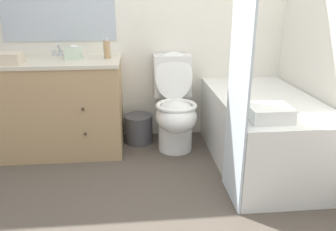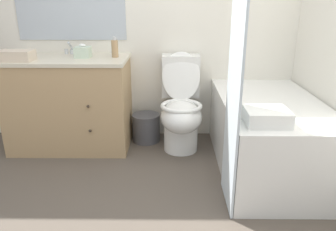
{
  "view_description": "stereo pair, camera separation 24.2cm",
  "coord_description": "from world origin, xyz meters",
  "px_view_note": "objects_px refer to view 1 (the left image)",
  "views": [
    {
      "loc": [
        -0.1,
        -1.59,
        1.32
      ],
      "look_at": [
        0.12,
        0.69,
        0.5
      ],
      "focal_mm": 35.0,
      "sensor_mm": 36.0,
      "label": 1
    },
    {
      "loc": [
        0.14,
        -1.6,
        1.32
      ],
      "look_at": [
        0.12,
        0.69,
        0.5
      ],
      "focal_mm": 35.0,
      "sensor_mm": 36.0,
      "label": 2
    }
  ],
  "objects_px": {
    "bath_towel_folded": "(269,113)",
    "soap_dispenser": "(107,49)",
    "sink_faucet": "(60,52)",
    "bathtub": "(263,130)",
    "toilet": "(175,109)",
    "tissue_box": "(74,53)",
    "vanity_cabinet": "(61,106)",
    "wastebasket": "(139,129)",
    "hand_towel_folded": "(4,58)"
  },
  "relations": [
    {
      "from": "vanity_cabinet",
      "to": "soap_dispenser",
      "type": "relative_size",
      "value": 6.02
    },
    {
      "from": "sink_faucet",
      "to": "soap_dispenser",
      "type": "xyz_separation_m",
      "value": [
        0.43,
        -0.17,
        0.04
      ]
    },
    {
      "from": "tissue_box",
      "to": "soap_dispenser",
      "type": "height_order",
      "value": "soap_dispenser"
    },
    {
      "from": "sink_faucet",
      "to": "bathtub",
      "type": "relative_size",
      "value": 0.1
    },
    {
      "from": "bathtub",
      "to": "wastebasket",
      "type": "distance_m",
      "value": 1.16
    },
    {
      "from": "wastebasket",
      "to": "bath_towel_folded",
      "type": "distance_m",
      "value": 1.4
    },
    {
      "from": "vanity_cabinet",
      "to": "sink_faucet",
      "type": "distance_m",
      "value": 0.48
    },
    {
      "from": "bathtub",
      "to": "tissue_box",
      "type": "relative_size",
      "value": 10.66
    },
    {
      "from": "tissue_box",
      "to": "wastebasket",
      "type": "bearing_deg",
      "value": 10.1
    },
    {
      "from": "sink_faucet",
      "to": "tissue_box",
      "type": "height_order",
      "value": "sink_faucet"
    },
    {
      "from": "sink_faucet",
      "to": "toilet",
      "type": "height_order",
      "value": "sink_faucet"
    },
    {
      "from": "sink_faucet",
      "to": "bathtub",
      "type": "height_order",
      "value": "sink_faucet"
    },
    {
      "from": "bathtub",
      "to": "hand_towel_folded",
      "type": "relative_size",
      "value": 5.11
    },
    {
      "from": "sink_faucet",
      "to": "soap_dispenser",
      "type": "height_order",
      "value": "soap_dispenser"
    },
    {
      "from": "wastebasket",
      "to": "soap_dispenser",
      "type": "distance_m",
      "value": 0.82
    },
    {
      "from": "toilet",
      "to": "sink_faucet",
      "type": "bearing_deg",
      "value": 166.22
    },
    {
      "from": "bathtub",
      "to": "wastebasket",
      "type": "xyz_separation_m",
      "value": [
        -1.02,
        0.52,
        -0.15
      ]
    },
    {
      "from": "toilet",
      "to": "bath_towel_folded",
      "type": "distance_m",
      "value": 1.02
    },
    {
      "from": "vanity_cabinet",
      "to": "sink_faucet",
      "type": "height_order",
      "value": "sink_faucet"
    },
    {
      "from": "vanity_cabinet",
      "to": "toilet",
      "type": "xyz_separation_m",
      "value": [
        1.01,
        -0.05,
        -0.05
      ]
    },
    {
      "from": "vanity_cabinet",
      "to": "bathtub",
      "type": "xyz_separation_m",
      "value": [
        1.7,
        -0.41,
        -0.13
      ]
    },
    {
      "from": "sink_faucet",
      "to": "wastebasket",
      "type": "bearing_deg",
      "value": -7.73
    },
    {
      "from": "soap_dispenser",
      "to": "bath_towel_folded",
      "type": "bearing_deg",
      "value": -40.51
    },
    {
      "from": "bathtub",
      "to": "wastebasket",
      "type": "relative_size",
      "value": 5.16
    },
    {
      "from": "bath_towel_folded",
      "to": "tissue_box",
      "type": "bearing_deg",
      "value": 146.28
    },
    {
      "from": "toilet",
      "to": "hand_towel_folded",
      "type": "height_order",
      "value": "hand_towel_folded"
    },
    {
      "from": "wastebasket",
      "to": "tissue_box",
      "type": "height_order",
      "value": "tissue_box"
    },
    {
      "from": "sink_faucet",
      "to": "toilet",
      "type": "relative_size",
      "value": 0.16
    },
    {
      "from": "tissue_box",
      "to": "hand_towel_folded",
      "type": "relative_size",
      "value": 0.48
    },
    {
      "from": "sink_faucet",
      "to": "soap_dispenser",
      "type": "distance_m",
      "value": 0.46
    },
    {
      "from": "vanity_cabinet",
      "to": "hand_towel_folded",
      "type": "bearing_deg",
      "value": -157.02
    },
    {
      "from": "vanity_cabinet",
      "to": "soap_dispenser",
      "type": "distance_m",
      "value": 0.65
    },
    {
      "from": "tissue_box",
      "to": "bath_towel_folded",
      "type": "relative_size",
      "value": 0.48
    },
    {
      "from": "bathtub",
      "to": "hand_towel_folded",
      "type": "distance_m",
      "value": 2.16
    },
    {
      "from": "soap_dispenser",
      "to": "bath_towel_folded",
      "type": "height_order",
      "value": "soap_dispenser"
    },
    {
      "from": "hand_towel_folded",
      "to": "tissue_box",
      "type": "bearing_deg",
      "value": 17.93
    },
    {
      "from": "soap_dispenser",
      "to": "hand_towel_folded",
      "type": "height_order",
      "value": "soap_dispenser"
    },
    {
      "from": "bathtub",
      "to": "tissue_box",
      "type": "height_order",
      "value": "tissue_box"
    },
    {
      "from": "hand_towel_folded",
      "to": "bath_towel_folded",
      "type": "bearing_deg",
      "value": -21.74
    },
    {
      "from": "bath_towel_folded",
      "to": "soap_dispenser",
      "type": "bearing_deg",
      "value": 139.49
    },
    {
      "from": "sink_faucet",
      "to": "toilet",
      "type": "bearing_deg",
      "value": -13.78
    },
    {
      "from": "sink_faucet",
      "to": "bath_towel_folded",
      "type": "bearing_deg",
      "value": -35.9
    },
    {
      "from": "toilet",
      "to": "hand_towel_folded",
      "type": "distance_m",
      "value": 1.46
    },
    {
      "from": "sink_faucet",
      "to": "tissue_box",
      "type": "relative_size",
      "value": 1.09
    },
    {
      "from": "bathtub",
      "to": "bath_towel_folded",
      "type": "bearing_deg",
      "value": -109.94
    },
    {
      "from": "vanity_cabinet",
      "to": "soap_dispenser",
      "type": "height_order",
      "value": "soap_dispenser"
    },
    {
      "from": "tissue_box",
      "to": "bath_towel_folded",
      "type": "xyz_separation_m",
      "value": [
        1.37,
        -0.91,
        -0.26
      ]
    },
    {
      "from": "sink_faucet",
      "to": "bathtub",
      "type": "distance_m",
      "value": 1.89
    },
    {
      "from": "wastebasket",
      "to": "soap_dispenser",
      "type": "relative_size",
      "value": 1.51
    },
    {
      "from": "toilet",
      "to": "wastebasket",
      "type": "relative_size",
      "value": 3.23
    }
  ]
}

